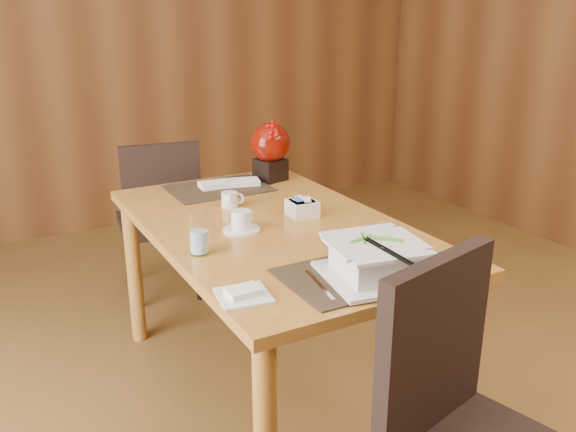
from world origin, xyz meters
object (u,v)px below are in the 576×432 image
near_chair (467,422)px  bread_plate (244,296)px  coffee_cup (241,222)px  soup_setting (375,261)px  far_chair (160,212)px  berry_decor (270,148)px  water_glass (199,233)px  creamer_jug (230,200)px  sugar_caddy (302,208)px  dining_table (274,247)px

near_chair → bread_plate: bearing=110.9°
coffee_cup → near_chair: bearing=-82.1°
soup_setting → bread_plate: size_ratio=2.37×
far_chair → near_chair: bearing=101.8°
soup_setting → berry_decor: berry_decor is taller
water_glass → creamer_jug: size_ratio=1.73×
sugar_caddy → near_chair: size_ratio=0.11×
soup_setting → water_glass: bearing=141.0°
sugar_caddy → far_chair: 1.11m
sugar_caddy → berry_decor: 0.57m
coffee_cup → creamer_jug: bearing=74.7°
water_glass → bread_plate: (-0.01, -0.37, -0.07)m
coffee_cup → bread_plate: size_ratio=0.95×
near_chair → sugar_caddy: bearing=68.8°
soup_setting → bread_plate: 0.42m
water_glass → far_chair: 1.27m
coffee_cup → berry_decor: bearing=53.9°
creamer_jug → soup_setting: bearing=-64.1°
far_chair → sugar_caddy: bearing=113.1°
sugar_caddy → bread_plate: (-0.52, -0.55, -0.03)m
soup_setting → bread_plate: soup_setting is taller
dining_table → berry_decor: bearing=63.8°
dining_table → water_glass: size_ratio=9.76×
sugar_caddy → dining_table: bearing=-168.5°
water_glass → sugar_caddy: size_ratio=1.42×
far_chair → coffee_cup: bearing=97.6°
near_chair → far_chair: near_chair is taller
dining_table → soup_setting: 0.62m
coffee_cup → berry_decor: 0.73m
dining_table → soup_setting: size_ratio=4.29×
far_chair → soup_setting: bearing=104.0°
soup_setting → berry_decor: 1.20m
dining_table → coffee_cup: coffee_cup is taller
soup_setting → water_glass: size_ratio=2.28×
far_chair → dining_table: bearing=105.2°
coffee_cup → berry_decor: (0.42, 0.58, 0.12)m
dining_table → near_chair: (0.00, -1.06, -0.11)m
creamer_jug → sugar_caddy: 0.32m
soup_setting → bread_plate: (-0.41, 0.08, -0.06)m
soup_setting → far_chair: far_chair is taller
far_chair → berry_decor: bearing=137.9°
berry_decor → bread_plate: bearing=-120.9°
creamer_jug → water_glass: bearing=-106.0°
far_chair → bread_plate: bearing=89.6°
coffee_cup → bread_plate: (-0.23, -0.51, -0.03)m
coffee_cup → near_chair: size_ratio=0.15×
dining_table → berry_decor: berry_decor is taller
dining_table → near_chair: 1.07m
soup_setting → sugar_caddy: size_ratio=3.23×
berry_decor → bread_plate: 1.28m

